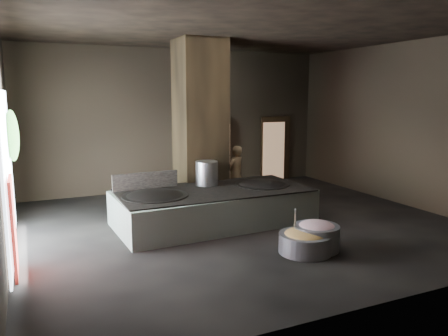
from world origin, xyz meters
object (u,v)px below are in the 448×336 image
wok_right (262,187)px  meat_basin (316,237)px  hearth_platform (214,207)px  veg_basin (305,243)px  wok_left (155,199)px  cook (236,174)px  stock_pot (207,173)px

wok_right → meat_basin: size_ratio=1.48×
wok_right → hearth_platform: bearing=-177.9°
veg_basin → wok_left: bearing=132.5°
hearth_platform → wok_right: bearing=-0.4°
hearth_platform → wok_right: size_ratio=3.41×
veg_basin → meat_basin: meat_basin is taller
wok_left → wok_right: bearing=2.0°
wok_left → cook: cook is taller
wok_left → cook: (2.91, 1.84, 0.06)m
hearth_platform → wok_right: 1.40m
wok_right → meat_basin: 2.63m
wok_left → hearth_platform: bearing=2.0°
hearth_platform → stock_pot: stock_pot is taller
hearth_platform → veg_basin: 2.71m
wok_right → veg_basin: (-0.50, -2.62, -0.56)m
wok_right → stock_pot: 1.44m
hearth_platform → cook: cook is taller
veg_basin → meat_basin: 0.31m
wok_left → cook: size_ratio=0.90×
cook → stock_pot: bearing=16.5°
wok_right → veg_basin: bearing=-100.7°
stock_pot → meat_basin: bearing=-70.3°
hearth_platform → wok_right: (1.35, 0.05, 0.35)m
cook → meat_basin: (-0.31, -4.31, -0.56)m
stock_pot → meat_basin: size_ratio=0.66×
hearth_platform → meat_basin: size_ratio=5.06×
wok_right → stock_pot: (-1.30, 0.50, 0.38)m
meat_basin → stock_pot: bearing=109.7°
wok_left → meat_basin: (2.60, -2.47, -0.50)m
cook → wok_left: bearing=7.4°
cook → meat_basin: 4.36m
hearth_platform → wok_left: bearing=179.5°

